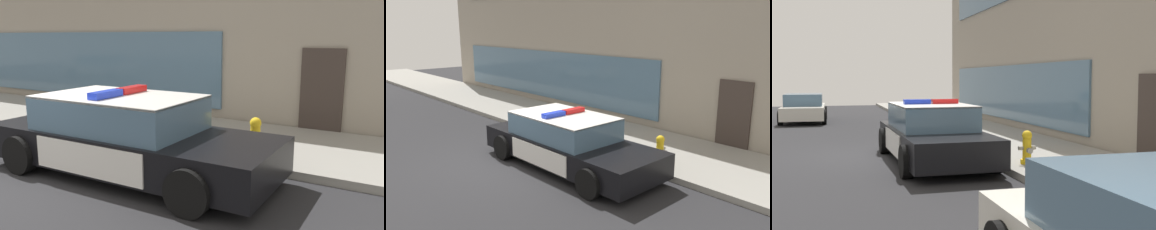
# 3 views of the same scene
# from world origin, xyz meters

# --- Properties ---
(ground) EXTENTS (48.00, 48.00, 0.00)m
(ground) POSITION_xyz_m (0.00, 0.00, 0.00)
(ground) COLOR #262628
(sidewalk) EXTENTS (48.00, 3.26, 0.15)m
(sidewalk) POSITION_xyz_m (0.00, 3.88, 0.07)
(sidewalk) COLOR gray
(sidewalk) RESTS_ON ground
(police_cruiser) EXTENTS (5.19, 2.15, 1.49)m
(police_cruiser) POSITION_xyz_m (1.54, 1.09, 0.68)
(police_cruiser) COLOR black
(police_cruiser) RESTS_ON ground
(fire_hydrant) EXTENTS (0.34, 0.39, 0.73)m
(fire_hydrant) POSITION_xyz_m (3.23, 2.81, 0.50)
(fire_hydrant) COLOR gold
(fire_hydrant) RESTS_ON sidewalk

